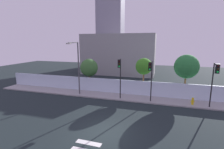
{
  "coord_description": "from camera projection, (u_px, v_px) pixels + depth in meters",
  "views": [
    {
      "loc": [
        3.77,
        -10.8,
        6.66
      ],
      "look_at": [
        -1.37,
        6.5,
        3.17
      ],
      "focal_mm": 26.69,
      "sensor_mm": 36.0,
      "label": 1
    }
  ],
  "objects": [
    {
      "name": "ground_plane",
      "position": [
        105.0,
        133.0,
        12.48
      ],
      "size": [
        80.0,
        80.0,
        0.0
      ],
      "primitive_type": "plane",
      "color": "black"
    },
    {
      "name": "sidewalk",
      "position": [
        127.0,
        98.0,
        20.19
      ],
      "size": [
        36.0,
        2.4,
        0.15
      ],
      "primitive_type": "cube",
      "color": "gray",
      "rests_on": "ground"
    },
    {
      "name": "perimeter_wall",
      "position": [
        129.0,
        87.0,
        21.22
      ],
      "size": [
        36.0,
        0.18,
        1.8
      ],
      "primitive_type": "cube",
      "color": "silver",
      "rests_on": "sidewalk"
    },
    {
      "name": "traffic_light_left",
      "position": [
        120.0,
        71.0,
        18.61
      ],
      "size": [
        0.36,
        1.18,
        4.69
      ],
      "color": "black",
      "rests_on": "sidewalk"
    },
    {
      "name": "traffic_light_center",
      "position": [
        151.0,
        73.0,
        17.72
      ],
      "size": [
        0.39,
        1.11,
        4.5
      ],
      "color": "black",
      "rests_on": "sidewalk"
    },
    {
      "name": "traffic_light_right",
      "position": [
        215.0,
        76.0,
        16.01
      ],
      "size": [
        0.35,
        1.14,
        4.54
      ],
      "color": "black",
      "rests_on": "sidewalk"
    },
    {
      "name": "street_lamp_curbside",
      "position": [
        77.0,
        64.0,
        20.5
      ],
      "size": [
        0.69,
        1.86,
        6.53
      ],
      "color": "#4C4C51",
      "rests_on": "sidewalk"
    },
    {
      "name": "fire_hydrant",
      "position": [
        193.0,
        101.0,
        17.66
      ],
      "size": [
        0.44,
        0.26,
        0.77
      ],
      "color": "gold",
      "rests_on": "sidewalk"
    },
    {
      "name": "roadside_tree_leftmost",
      "position": [
        89.0,
        68.0,
        23.73
      ],
      "size": [
        2.51,
        2.51,
        4.37
      ],
      "color": "brown",
      "rests_on": "ground"
    },
    {
      "name": "roadside_tree_midleft",
      "position": [
        144.0,
        67.0,
        21.48
      ],
      "size": [
        2.14,
        2.14,
        4.68
      ],
      "color": "brown",
      "rests_on": "ground"
    },
    {
      "name": "roadside_tree_midright",
      "position": [
        186.0,
        67.0,
        20.03
      ],
      "size": [
        2.89,
        2.89,
        5.25
      ],
      "color": "brown",
      "rests_on": "ground"
    },
    {
      "name": "low_building_distant",
      "position": [
        118.0,
        54.0,
        35.19
      ],
      "size": [
        15.06,
        6.0,
        8.34
      ],
      "primitive_type": "cube",
      "color": "gray",
      "rests_on": "ground"
    },
    {
      "name": "tower_on_skyline",
      "position": [
        110.0,
        21.0,
        46.42
      ],
      "size": [
        7.01,
        5.0,
        24.99
      ],
      "primitive_type": "cube",
      "color": "gray",
      "rests_on": "ground"
    }
  ]
}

